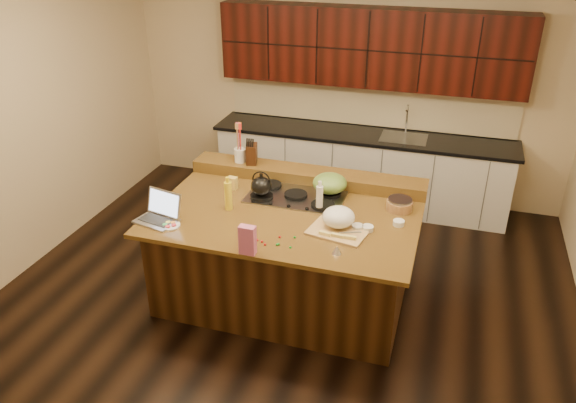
% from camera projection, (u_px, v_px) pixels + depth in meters
% --- Properties ---
extents(room, '(5.52, 5.02, 2.72)m').
position_uv_depth(room, '(286.00, 169.00, 4.92)').
color(room, black).
rests_on(room, ground).
extents(island, '(2.40, 1.60, 0.92)m').
position_uv_depth(island, '(286.00, 254.00, 5.33)').
color(island, black).
rests_on(island, ground).
extents(back_ledge, '(2.40, 0.30, 0.12)m').
position_uv_depth(back_ledge, '(307.00, 175.00, 5.68)').
color(back_ledge, black).
rests_on(back_ledge, island).
extents(cooktop, '(0.92, 0.52, 0.05)m').
position_uv_depth(cooktop, '(296.00, 196.00, 5.36)').
color(cooktop, gray).
rests_on(cooktop, island).
extents(back_counter, '(3.70, 0.66, 2.40)m').
position_uv_depth(back_counter, '(364.00, 129.00, 6.90)').
color(back_counter, silver).
rests_on(back_counter, ground).
extents(kettle, '(0.27, 0.27, 0.18)m').
position_uv_depth(kettle, '(261.00, 186.00, 5.28)').
color(kettle, black).
rests_on(kettle, cooktop).
extents(green_bowl, '(0.38, 0.38, 0.18)m').
position_uv_depth(green_bowl, '(330.00, 183.00, 5.34)').
color(green_bowl, '#587B31').
rests_on(green_bowl, cooktop).
extents(laptop, '(0.41, 0.35, 0.25)m').
position_uv_depth(laptop, '(160.00, 213.00, 4.96)').
color(laptop, '#B7B7BC').
rests_on(laptop, island).
extents(oil_bottle, '(0.08, 0.08, 0.27)m').
position_uv_depth(oil_bottle, '(228.00, 196.00, 5.10)').
color(oil_bottle, yellow).
rests_on(oil_bottle, island).
extents(vinegar_bottle, '(0.08, 0.08, 0.25)m').
position_uv_depth(vinegar_bottle, '(319.00, 199.00, 5.07)').
color(vinegar_bottle, silver).
rests_on(vinegar_bottle, island).
extents(wooden_tray, '(0.54, 0.44, 0.20)m').
position_uv_depth(wooden_tray, '(338.00, 220.00, 4.80)').
color(wooden_tray, tan).
rests_on(wooden_tray, island).
extents(ramekin_a, '(0.12, 0.12, 0.04)m').
position_uv_depth(ramekin_a, '(358.00, 227.00, 4.82)').
color(ramekin_a, white).
rests_on(ramekin_a, island).
extents(ramekin_b, '(0.13, 0.13, 0.04)m').
position_uv_depth(ramekin_b, '(368.00, 228.00, 4.80)').
color(ramekin_b, white).
rests_on(ramekin_b, island).
extents(ramekin_c, '(0.13, 0.13, 0.04)m').
position_uv_depth(ramekin_c, '(399.00, 223.00, 4.89)').
color(ramekin_c, white).
rests_on(ramekin_c, island).
extents(strainer_bowl, '(0.31, 0.31, 0.09)m').
position_uv_depth(strainer_bowl, '(400.00, 205.00, 5.13)').
color(strainer_bowl, '#996B3F').
rests_on(strainer_bowl, island).
extents(kitchen_timer, '(0.09, 0.09, 0.07)m').
position_uv_depth(kitchen_timer, '(337.00, 250.00, 4.48)').
color(kitchen_timer, silver).
rests_on(kitchen_timer, island).
extents(pink_bag, '(0.13, 0.07, 0.25)m').
position_uv_depth(pink_bag, '(247.00, 240.00, 4.44)').
color(pink_bag, '#C45C8C').
rests_on(pink_bag, island).
extents(candy_plate, '(0.23, 0.23, 0.01)m').
position_uv_depth(candy_plate, '(170.00, 225.00, 4.88)').
color(candy_plate, white).
rests_on(candy_plate, island).
extents(package_box, '(0.10, 0.07, 0.13)m').
position_uv_depth(package_box, '(232.00, 183.00, 5.51)').
color(package_box, '#E0BC4F').
rests_on(package_box, island).
extents(utensil_crock, '(0.16, 0.16, 0.14)m').
position_uv_depth(utensil_crock, '(240.00, 155.00, 5.81)').
color(utensil_crock, white).
rests_on(utensil_crock, back_ledge).
extents(knife_block, '(0.14, 0.18, 0.20)m').
position_uv_depth(knife_block, '(252.00, 154.00, 5.77)').
color(knife_block, black).
rests_on(knife_block, back_ledge).
extents(gumdrop_0, '(0.02, 0.02, 0.02)m').
position_uv_depth(gumdrop_0, '(280.00, 237.00, 4.70)').
color(gumdrop_0, red).
rests_on(gumdrop_0, island).
extents(gumdrop_1, '(0.02, 0.02, 0.02)m').
position_uv_depth(gumdrop_1, '(290.00, 247.00, 4.55)').
color(gumdrop_1, '#198C26').
rests_on(gumdrop_1, island).
extents(gumdrop_2, '(0.02, 0.02, 0.02)m').
position_uv_depth(gumdrop_2, '(246.00, 227.00, 4.85)').
color(gumdrop_2, red).
rests_on(gumdrop_2, island).
extents(gumdrop_3, '(0.02, 0.02, 0.02)m').
position_uv_depth(gumdrop_3, '(277.00, 245.00, 4.59)').
color(gumdrop_3, '#198C26').
rests_on(gumdrop_3, island).
extents(gumdrop_4, '(0.02, 0.02, 0.02)m').
position_uv_depth(gumdrop_4, '(265.00, 244.00, 4.59)').
color(gumdrop_4, red).
rests_on(gumdrop_4, island).
extents(gumdrop_5, '(0.02, 0.02, 0.02)m').
position_uv_depth(gumdrop_5, '(295.00, 237.00, 4.70)').
color(gumdrop_5, '#198C26').
rests_on(gumdrop_5, island).
extents(gumdrop_6, '(0.02, 0.02, 0.02)m').
position_uv_depth(gumdrop_6, '(262.00, 241.00, 4.64)').
color(gumdrop_6, red).
rests_on(gumdrop_6, island).
extents(gumdrop_7, '(0.02, 0.02, 0.02)m').
position_uv_depth(gumdrop_7, '(278.00, 244.00, 4.60)').
color(gumdrop_7, '#198C26').
rests_on(gumdrop_7, island).
extents(gumdrop_8, '(0.02, 0.02, 0.02)m').
position_uv_depth(gumdrop_8, '(257.00, 240.00, 4.66)').
color(gumdrop_8, red).
rests_on(gumdrop_8, island).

